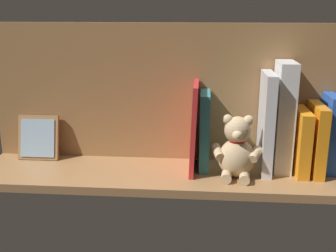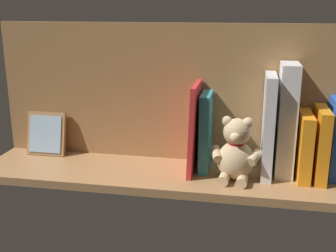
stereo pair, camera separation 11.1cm
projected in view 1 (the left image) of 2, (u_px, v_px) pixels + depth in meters
ground_plane at (168, 174)px, 114.59cm from camera, size 102.45×25.08×2.20cm
shelf_back_panel at (171, 93)px, 118.77cm from camera, size 102.45×1.50×38.71cm
book_0 at (329, 134)px, 111.84cm from camera, size 2.83×10.19×20.77cm
book_1 at (316, 139)px, 110.82cm from camera, size 2.84×13.60×18.56cm
book_2 at (301, 141)px, 111.39cm from camera, size 3.06×13.47×17.10cm
dictionary_thick_white at (283, 117)px, 111.35cm from camera, size 4.54×10.62×29.36cm
book_3 at (266, 123)px, 110.89cm from camera, size 2.67×13.31×26.64cm
teddy_bear at (237, 150)px, 108.55cm from camera, size 13.40×11.11×16.56cm
book_4 at (205, 131)px, 113.94cm from camera, size 2.60×11.29×21.05cm
book_5 at (194, 127)px, 112.02cm from camera, size 2.07×14.95×23.92cm
picture_frame_leaning at (38, 138)px, 121.93cm from camera, size 11.76×4.46×12.89cm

